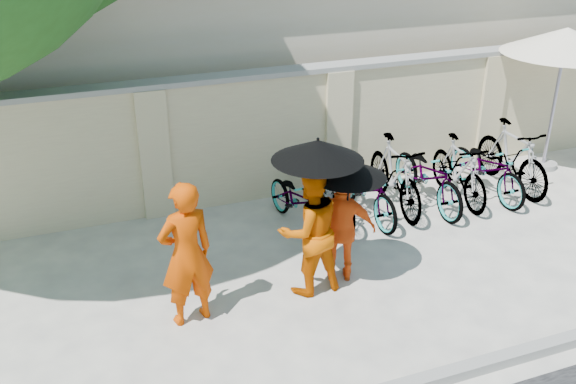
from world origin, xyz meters
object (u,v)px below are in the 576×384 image
object	(u,v)px
monk_left	(186,254)
monk_right	(342,229)
patio_umbrella	(565,42)
monk_center	(310,231)

from	to	relation	value
monk_left	monk_right	size ratio (longest dim) A/B	1.23
monk_left	patio_umbrella	world-z (taller)	patio_umbrella
monk_left	patio_umbrella	size ratio (longest dim) A/B	0.70
monk_center	patio_umbrella	distance (m)	6.08
monk_center	patio_umbrella	size ratio (longest dim) A/B	0.66
patio_umbrella	monk_right	bearing A→B (deg)	-158.00
monk_left	monk_right	xyz separation A→B (m)	(2.02, 0.18, -0.16)
monk_right	patio_umbrella	bearing A→B (deg)	-135.02
monk_center	monk_right	size ratio (longest dim) A/B	1.16
monk_left	monk_right	bearing A→B (deg)	174.19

